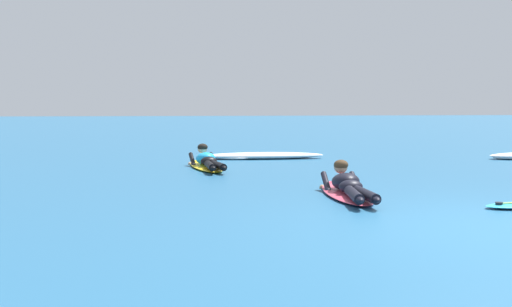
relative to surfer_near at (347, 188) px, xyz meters
name	(u,v)px	position (x,y,z in m)	size (l,w,h in m)	color
ground_plane	(298,155)	(0.96, 7.42, -0.13)	(120.00, 120.00, 0.00)	#235B84
surfer_near	(347,188)	(0.00, 0.00, 0.00)	(0.82, 2.68, 0.54)	#E54C66
surfer_far	(207,162)	(-1.68, 4.33, 0.00)	(0.77, 2.71, 0.54)	yellow
whitewater_mid_right	(263,156)	(-0.11, 6.47, -0.05)	(3.01, 0.74, 0.16)	white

